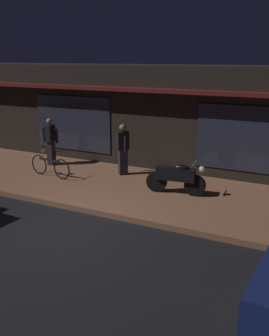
{
  "coord_description": "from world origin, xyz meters",
  "views": [
    {
      "loc": [
        5.11,
        -6.59,
        3.89
      ],
      "look_at": [
        0.65,
        2.4,
        0.95
      ],
      "focal_mm": 40.81,
      "sensor_mm": 36.0,
      "label": 1
    }
  ],
  "objects": [
    {
      "name": "bicycle_parked",
      "position": [
        -2.57,
        2.76,
        0.51
      ],
      "size": [
        1.65,
        0.42,
        0.91
      ],
      "color": "black",
      "rests_on": "sidewalk_slab"
    },
    {
      "name": "person_photographer",
      "position": [
        -3.45,
        3.95,
        1.03
      ],
      "size": [
        0.62,
        0.41,
        1.67
      ],
      "color": "#28232D",
      "rests_on": "sidewalk_slab"
    },
    {
      "name": "sidewalk_slab",
      "position": [
        0.0,
        3.0,
        0.07
      ],
      "size": [
        18.0,
        4.0,
        0.15
      ],
      "primitive_type": "cube",
      "color": "brown",
      "rests_on": "ground_plane"
    },
    {
      "name": "storefront_building",
      "position": [
        0.0,
        6.39,
        1.8
      ],
      "size": [
        18.0,
        3.3,
        3.6
      ],
      "color": "black",
      "rests_on": "ground_plane"
    },
    {
      "name": "person_bystander",
      "position": [
        -0.58,
        4.03,
        1.03
      ],
      "size": [
        0.5,
        0.48,
        1.67
      ],
      "color": "#28232D",
      "rests_on": "sidewalk_slab"
    },
    {
      "name": "motorcycle",
      "position": [
        1.65,
        3.05,
        0.65
      ],
      "size": [
        1.7,
        0.55,
        0.97
      ],
      "color": "black",
      "rests_on": "sidewalk_slab"
    },
    {
      "name": "ground_plane",
      "position": [
        0.0,
        0.0,
        0.0
      ],
      "size": [
        60.0,
        60.0,
        0.0
      ],
      "primitive_type": "plane",
      "color": "black"
    }
  ]
}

